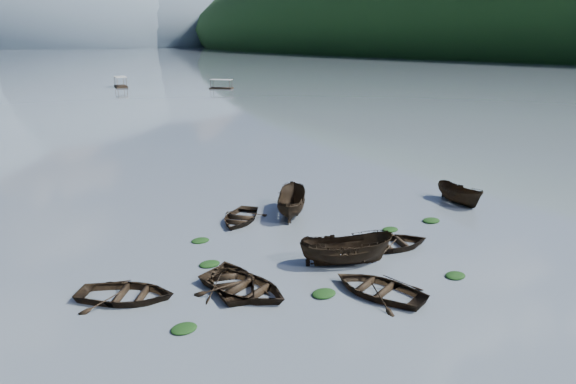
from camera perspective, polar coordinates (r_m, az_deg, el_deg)
ground_plane at (r=22.99m, az=17.26°, el=-11.96°), size 2400.00×2400.00×0.00m
haze_mtn_c at (r=925.61m, az=-24.91°, el=14.46°), size 520.00×520.00×260.00m
haze_mtn_d at (r=972.32m, az=-14.07°, el=15.49°), size 520.00×520.00×220.00m
rowboat_0 at (r=23.11m, az=-4.93°, el=-11.06°), size 4.53×5.32×0.93m
rowboat_1 at (r=23.75m, az=-6.16°, el=-10.29°), size 4.04×4.81×0.85m
rowboat_2 at (r=25.88m, az=6.43°, el=-7.95°), size 4.93×3.67×1.79m
rowboat_3 at (r=23.30m, az=10.00°, el=-11.02°), size 4.22×4.99×0.88m
rowboat_4 at (r=28.17m, az=11.25°, el=-6.07°), size 5.12×4.37×0.90m
rowboat_5 at (r=36.81m, az=18.45°, el=-1.18°), size 2.11×4.15×1.53m
rowboat_6 at (r=23.54m, az=-17.52°, el=-11.28°), size 5.17×4.96×0.87m
rowboat_7 at (r=31.70m, az=-5.35°, el=-3.21°), size 4.88×4.83×0.83m
rowboat_8 at (r=32.72m, az=0.33°, el=-2.49°), size 4.27×4.71×1.79m
weed_clump_0 at (r=20.78m, az=-11.48°, el=-14.77°), size 1.04×0.85×0.23m
weed_clump_1 at (r=22.88m, az=4.01°, el=-11.33°), size 1.12×0.90×0.25m
weed_clump_2 at (r=25.67m, az=18.08°, el=-8.92°), size 1.04×0.83×0.22m
weed_clump_3 at (r=28.31m, az=10.33°, el=-5.90°), size 0.90×0.76×0.20m
weed_clump_4 at (r=30.63m, az=11.28°, el=-4.19°), size 1.01×0.80×0.21m
weed_clump_5 at (r=25.90m, az=-8.71°, el=-8.02°), size 1.05×0.85×0.22m
weed_clump_6 at (r=28.86m, az=-9.72°, el=-5.42°), size 1.00×0.84×0.21m
weed_clump_7 at (r=32.65m, az=15.62°, el=-3.18°), size 1.15×0.92×0.25m
pontoon_centre at (r=128.39m, az=-18.07°, el=11.02°), size 3.46×6.32×2.30m
pontoon_right at (r=119.05m, az=-7.41°, el=11.31°), size 5.11×5.20×1.97m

